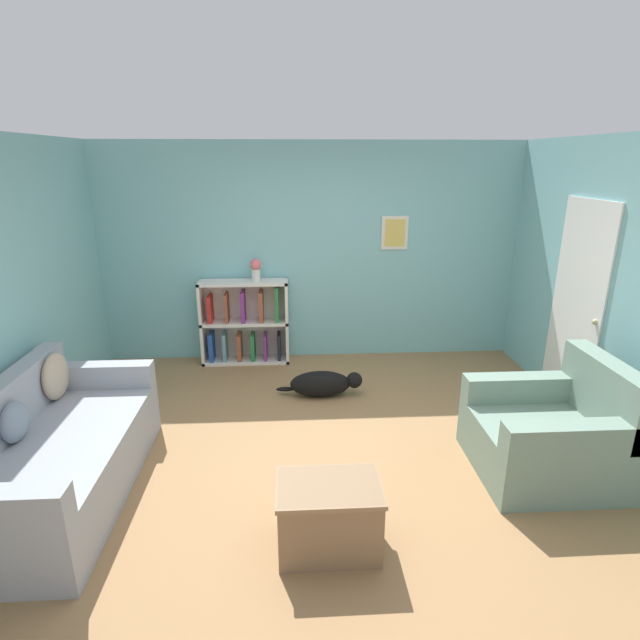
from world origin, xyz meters
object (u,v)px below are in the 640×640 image
at_px(bookshelf, 245,324).
at_px(recliner_chair, 553,434).
at_px(coffee_table, 329,514).
at_px(couch, 52,457).
at_px(dog, 323,384).
at_px(vase, 256,268).

relative_size(bookshelf, recliner_chair, 1.00).
height_order(recliner_chair, coffee_table, recliner_chair).
relative_size(couch, dog, 2.11).
xyz_separation_m(bookshelf, dog, (0.89, -1.02, -0.34)).
distance_m(bookshelf, coffee_table, 3.28).
bearing_deg(bookshelf, recliner_chair, -43.09).
xyz_separation_m(coffee_table, vase, (-0.63, 3.16, 0.92)).
bearing_deg(couch, recliner_chair, 1.37).
bearing_deg(coffee_table, recliner_chair, 21.88).
relative_size(bookshelf, coffee_table, 1.60).
xyz_separation_m(recliner_chair, coffee_table, (-1.83, -0.73, -0.08)).
distance_m(bookshelf, dog, 1.40).
xyz_separation_m(couch, bookshelf, (1.19, 2.53, 0.16)).
height_order(dog, vase, vase).
height_order(recliner_chair, dog, recliner_chair).
height_order(coffee_table, dog, coffee_table).
relative_size(coffee_table, dog, 0.72).
height_order(bookshelf, vase, vase).
bearing_deg(dog, recliner_chair, -39.48).
bearing_deg(bookshelf, dog, -49.04).
xyz_separation_m(couch, vase, (1.35, 2.51, 0.84)).
relative_size(dog, vase, 3.44).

